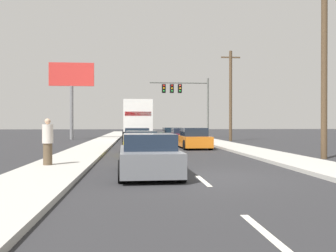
% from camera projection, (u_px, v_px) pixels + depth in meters
% --- Properties ---
extents(ground_plane, '(140.00, 140.00, 0.00)m').
position_uv_depth(ground_plane, '(155.00, 140.00, 36.25)').
color(ground_plane, '#2B2B2D').
extents(sidewalk_right, '(2.30, 80.00, 0.14)m').
position_uv_depth(sidewalk_right, '(213.00, 142.00, 31.69)').
color(sidewalk_right, '#B2AFA8').
rests_on(sidewalk_right, ground_plane).
extents(sidewalk_left, '(2.30, 80.00, 0.14)m').
position_uv_depth(sidewalk_left, '(101.00, 142.00, 30.85)').
color(sidewalk_left, '#B2AFA8').
rests_on(sidewalk_left, ground_plane).
extents(lane_markings, '(0.14, 57.00, 0.01)m').
position_uv_depth(lane_markings, '(157.00, 142.00, 33.05)').
color(lane_markings, silver).
rests_on(lane_markings, ground_plane).
extents(box_truck, '(2.77, 8.05, 3.64)m').
position_uv_depth(box_truck, '(137.00, 119.00, 34.35)').
color(box_truck, white).
rests_on(box_truck, ground_plane).
extents(car_tan, '(1.99, 4.60, 1.33)m').
position_uv_depth(car_tan, '(136.00, 138.00, 25.56)').
color(car_tan, tan).
rests_on(car_tan, ground_plane).
extents(car_yellow, '(1.86, 4.57, 1.25)m').
position_uv_depth(car_yellow, '(141.00, 144.00, 19.30)').
color(car_yellow, yellow).
rests_on(car_yellow, ground_plane).
extents(car_gray, '(1.99, 4.43, 1.31)m').
position_uv_depth(car_gray, '(148.00, 156.00, 11.90)').
color(car_gray, slate).
rests_on(car_gray, ground_plane).
extents(car_green, '(2.01, 4.18, 1.23)m').
position_uv_depth(car_green, '(171.00, 134.00, 36.91)').
color(car_green, '#196B38').
rests_on(car_green, ground_plane).
extents(car_maroon, '(2.01, 4.14, 1.26)m').
position_uv_depth(car_maroon, '(182.00, 136.00, 30.47)').
color(car_maroon, maroon).
rests_on(car_maroon, ground_plane).
extents(car_orange, '(1.97, 4.24, 1.35)m').
position_uv_depth(car_orange, '(193.00, 139.00, 24.42)').
color(car_orange, orange).
rests_on(car_orange, ground_plane).
extents(traffic_signal_mast, '(6.61, 0.69, 6.71)m').
position_uv_depth(traffic_signal_mast, '(181.00, 93.00, 41.50)').
color(traffic_signal_mast, '#595B56').
rests_on(traffic_signal_mast, ground_plane).
extents(utility_pole_near, '(1.80, 0.28, 8.31)m').
position_uv_depth(utility_pole_near, '(324.00, 66.00, 17.19)').
color(utility_pole_near, brown).
rests_on(utility_pole_near, ground_plane).
extents(utility_pole_mid, '(1.80, 0.28, 8.40)m').
position_uv_depth(utility_pole_mid, '(231.00, 95.00, 34.83)').
color(utility_pole_mid, brown).
rests_on(utility_pole_mid, ground_plane).
extents(roadside_billboard, '(4.53, 0.36, 7.83)m').
position_uv_depth(roadside_billboard, '(72.00, 84.00, 38.05)').
color(roadside_billboard, slate).
rests_on(roadside_billboard, ground_plane).
extents(pedestrian_near_corner, '(0.38, 0.38, 1.68)m').
position_uv_depth(pedestrian_near_corner, '(48.00, 142.00, 13.46)').
color(pedestrian_near_corner, brown).
rests_on(pedestrian_near_corner, sidewalk_left).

